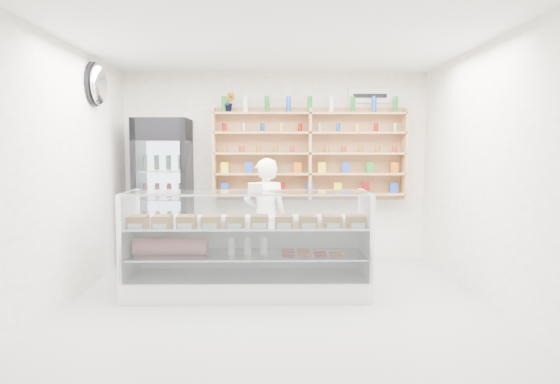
{
  "coord_description": "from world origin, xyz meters",
  "views": [
    {
      "loc": [
        -0.04,
        -4.99,
        1.66
      ],
      "look_at": [
        0.04,
        0.9,
        1.15
      ],
      "focal_mm": 32.0,
      "sensor_mm": 36.0,
      "label": 1
    }
  ],
  "objects": [
    {
      "name": "shop_worker",
      "position": [
        -0.14,
        1.46,
        0.77
      ],
      "size": [
        0.62,
        0.47,
        1.55
      ],
      "primitive_type": "imported",
      "rotation": [
        0.0,
        0.0,
        3.32
      ],
      "color": "white",
      "rests_on": "floor"
    },
    {
      "name": "display_counter",
      "position": [
        -0.33,
        0.62,
        0.33
      ],
      "size": [
        2.73,
        0.82,
        1.19
      ],
      "color": "white",
      "rests_on": "floor"
    },
    {
      "name": "room",
      "position": [
        0.0,
        0.0,
        1.4
      ],
      "size": [
        5.0,
        5.0,
        5.0
      ],
      "color": "#A0A0A5",
      "rests_on": "ground"
    },
    {
      "name": "wall_shelving",
      "position": [
        0.5,
        2.34,
        1.59
      ],
      "size": [
        2.84,
        0.28,
        1.33
      ],
      "color": "tan",
      "rests_on": "back_wall"
    },
    {
      "name": "wall_sign",
      "position": [
        1.4,
        2.47,
        2.45
      ],
      "size": [
        0.62,
        0.03,
        0.2
      ],
      "primitive_type": "cube",
      "color": "white",
      "rests_on": "back_wall"
    },
    {
      "name": "drinks_cooler",
      "position": [
        -1.6,
        2.13,
        1.05
      ],
      "size": [
        0.76,
        0.74,
        2.09
      ],
      "rotation": [
        0.0,
        0.0,
        0.01
      ],
      "color": "black",
      "rests_on": "floor"
    },
    {
      "name": "security_mirror",
      "position": [
        -2.17,
        1.2,
        2.45
      ],
      "size": [
        0.15,
        0.5,
        0.5
      ],
      "primitive_type": "ellipsoid",
      "color": "silver",
      "rests_on": "left_wall"
    },
    {
      "name": "potted_plant",
      "position": [
        -0.67,
        2.34,
        2.34
      ],
      "size": [
        0.16,
        0.13,
        0.29
      ],
      "primitive_type": "imported",
      "rotation": [
        0.0,
        0.0,
        -0.05
      ],
      "color": "#1E6626",
      "rests_on": "wall_shelving"
    }
  ]
}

